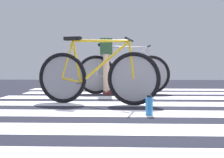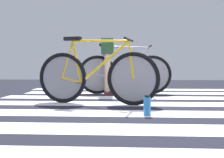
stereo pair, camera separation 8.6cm
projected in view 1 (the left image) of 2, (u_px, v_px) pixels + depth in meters
The scene contains 6 objects.
ground at pixel (179, 115), 3.16m from camera, with size 18.00×14.00×0.02m.
crosswalk_markings at pixel (179, 114), 3.14m from camera, with size 5.41×6.53×0.00m.
bicycle_1_of_2 at pixel (97, 76), 3.90m from camera, with size 1.71×0.56×0.93m.
bicycle_2_of_2 at pixel (123, 73), 5.26m from camera, with size 1.74×0.52×0.93m.
cyclist_2_of_2 at pixel (106, 59), 5.24m from camera, with size 0.33×0.42×1.02m.
water_bottle at pixel (149, 106), 3.05m from camera, with size 0.08×0.08×0.22m.
Camera 1 is at (-0.63, -3.16, 0.57)m, focal length 45.62 mm.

